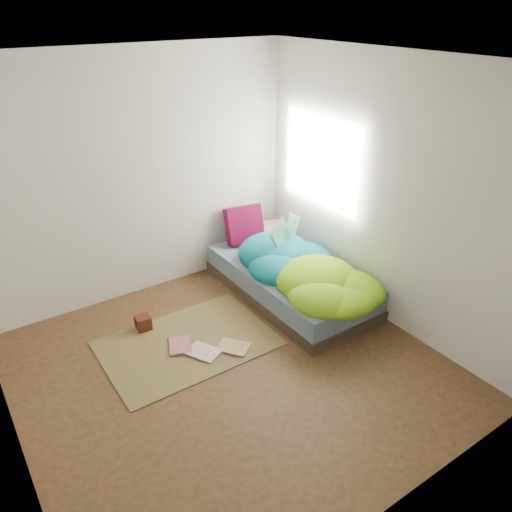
% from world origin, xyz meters
% --- Properties ---
extents(ground, '(3.50, 3.50, 0.00)m').
position_xyz_m(ground, '(0.00, 0.00, 0.00)').
color(ground, '#3A2916').
rests_on(ground, ground).
extents(room_walls, '(3.54, 3.54, 2.62)m').
position_xyz_m(room_walls, '(0.01, 0.01, 1.63)').
color(room_walls, silver).
rests_on(room_walls, ground).
extents(bed, '(1.00, 2.00, 0.34)m').
position_xyz_m(bed, '(1.22, 0.72, 0.17)').
color(bed, '#362B1D').
rests_on(bed, ground).
extents(duvet, '(0.96, 1.84, 0.34)m').
position_xyz_m(duvet, '(1.22, 0.50, 0.51)').
color(duvet, '#07527A').
rests_on(duvet, bed).
extents(rug, '(1.60, 1.10, 0.01)m').
position_xyz_m(rug, '(-0.15, 0.55, 0.01)').
color(rug, brown).
rests_on(rug, ground).
extents(pillow_floral, '(0.57, 0.42, 0.12)m').
position_xyz_m(pillow_floral, '(1.44, 1.54, 0.40)').
color(pillow_floral, beige).
rests_on(pillow_floral, bed).
extents(pillow_magenta, '(0.46, 0.20, 0.44)m').
position_xyz_m(pillow_magenta, '(1.16, 1.56, 0.56)').
color(pillow_magenta, '#500519').
rests_on(pillow_magenta, bed).
extents(open_book, '(0.45, 0.23, 0.27)m').
position_xyz_m(open_book, '(1.26, 0.87, 0.82)').
color(open_book, '#30832A').
rests_on(open_book, duvet).
extents(wooden_box, '(0.15, 0.15, 0.14)m').
position_xyz_m(wooden_box, '(-0.40, 1.01, 0.08)').
color(wooden_box, '#3B1D0D').
rests_on(wooden_box, rug).
extents(floor_book_a, '(0.33, 0.36, 0.02)m').
position_xyz_m(floor_book_a, '(-0.20, 0.28, 0.02)').
color(floor_book_a, white).
rests_on(floor_book_a, rug).
extents(floor_book_b, '(0.29, 0.33, 0.03)m').
position_xyz_m(floor_book_b, '(-0.33, 0.58, 0.02)').
color(floor_book_b, '#C9748D').
rests_on(floor_book_b, rug).
extents(floor_book_c, '(0.35, 0.36, 0.02)m').
position_xyz_m(floor_book_c, '(0.09, 0.17, 0.02)').
color(floor_book_c, tan).
rests_on(floor_book_c, rug).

